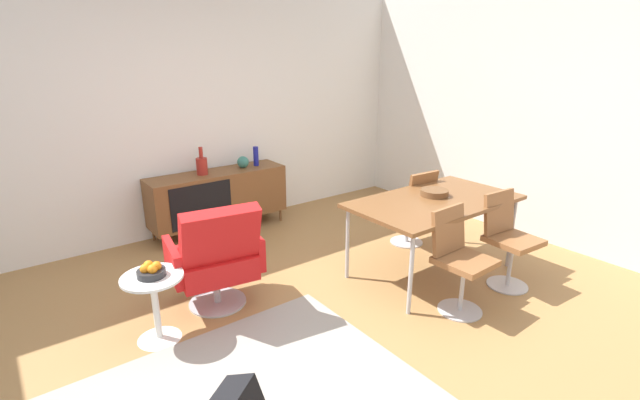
% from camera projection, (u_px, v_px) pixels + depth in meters
% --- Properties ---
extents(ground_plane, '(8.32, 8.32, 0.00)m').
position_uv_depth(ground_plane, '(306.00, 331.00, 3.48)').
color(ground_plane, '#9E7242').
extents(wall_back, '(6.80, 0.12, 2.80)m').
position_uv_depth(wall_back, '(169.00, 112.00, 5.01)').
color(wall_back, white).
rests_on(wall_back, ground_plane).
extents(wall_right, '(0.12, 5.60, 2.80)m').
position_uv_depth(wall_right, '(547.00, 114.00, 4.86)').
color(wall_right, white).
rests_on(wall_right, ground_plane).
extents(sideboard, '(1.60, 0.45, 0.72)m').
position_uv_depth(sideboard, '(218.00, 195.00, 5.29)').
color(sideboard, brown).
rests_on(sideboard, ground_plane).
extents(vase_cobalt, '(0.12, 0.12, 0.31)m').
position_uv_depth(vase_cobalt, '(202.00, 165.00, 5.08)').
color(vase_cobalt, maroon).
rests_on(vase_cobalt, sideboard).
extents(vase_sculptural_dark, '(0.06, 0.06, 0.23)m').
position_uv_depth(vase_sculptural_dark, '(256.00, 156.00, 5.47)').
color(vase_sculptural_dark, navy).
rests_on(vase_sculptural_dark, sideboard).
extents(vase_ceramic_small, '(0.14, 0.14, 0.14)m').
position_uv_depth(vase_ceramic_small, '(243.00, 162.00, 5.38)').
color(vase_ceramic_small, '#337266').
rests_on(vase_ceramic_small, sideboard).
extents(dining_table, '(1.60, 0.90, 0.74)m').
position_uv_depth(dining_table, '(435.00, 204.00, 4.20)').
color(dining_table, brown).
rests_on(dining_table, ground_plane).
extents(wooden_bowl_on_table, '(0.26, 0.26, 0.06)m').
position_uv_depth(wooden_bowl_on_table, '(434.00, 193.00, 4.28)').
color(wooden_bowl_on_table, brown).
rests_on(wooden_bowl_on_table, dining_table).
extents(dining_chair_front_right, '(0.43, 0.45, 0.86)m').
position_uv_depth(dining_chair_front_right, '(508.00, 236.00, 4.05)').
color(dining_chair_front_right, brown).
rests_on(dining_chair_front_right, ground_plane).
extents(dining_chair_front_left, '(0.41, 0.44, 0.86)m').
position_uv_depth(dining_chair_front_left, '(459.00, 257.00, 3.65)').
color(dining_chair_front_left, brown).
rests_on(dining_chair_front_left, ground_plane).
extents(dining_chair_back_right, '(0.42, 0.45, 0.86)m').
position_uv_depth(dining_chair_back_right, '(413.00, 204.00, 4.89)').
color(dining_chair_back_right, brown).
rests_on(dining_chair_back_right, ground_plane).
extents(lounge_chair_red, '(0.79, 0.74, 0.95)m').
position_uv_depth(lounge_chair_red, '(216.00, 256.00, 3.66)').
color(lounge_chair_red, red).
rests_on(lounge_chair_red, ground_plane).
extents(side_table_round, '(0.44, 0.44, 0.52)m').
position_uv_depth(side_table_round, '(155.00, 301.00, 3.29)').
color(side_table_round, white).
rests_on(side_table_round, ground_plane).
extents(fruit_bowl, '(0.20, 0.20, 0.11)m').
position_uv_depth(fruit_bowl, '(151.00, 271.00, 3.21)').
color(fruit_bowl, '#262628').
rests_on(fruit_bowl, side_table_round).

